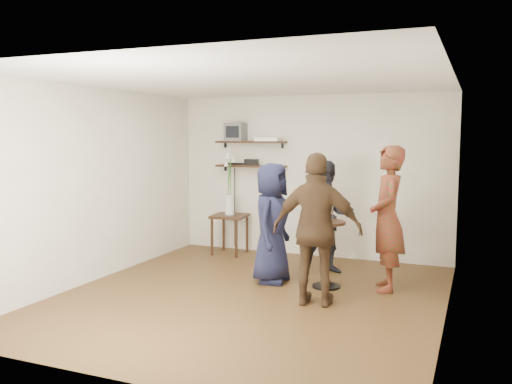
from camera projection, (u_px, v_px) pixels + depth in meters
room at (250, 191)px, 6.47m from camera, size 4.58×5.08×2.68m
shelf_upper at (251, 142)px, 8.98m from camera, size 1.20×0.25×0.04m
shelf_lower at (251, 166)px, 9.02m from camera, size 1.20×0.25×0.04m
crt_monitor at (236, 132)px, 9.06m from camera, size 0.32×0.30×0.30m
dvd_deck at (268, 139)px, 8.86m from camera, size 0.40×0.24×0.06m
radio at (251, 162)px, 9.01m from camera, size 0.22×0.10×0.10m
power_strip at (236, 164)px, 9.18m from camera, size 0.30×0.05×0.03m
side_table at (230, 221)px, 8.94m from camera, size 0.61×0.61×0.66m
vase_lilies at (229, 194)px, 8.89m from camera, size 0.20×0.21×1.06m
drinks_table at (327, 245)px, 6.96m from camera, size 0.48×0.48×0.87m
wine_glass_fl at (321, 211)px, 6.91m from camera, size 0.06×0.06×0.19m
wine_glass_fr at (330, 211)px, 6.85m from camera, size 0.07×0.07×0.21m
wine_glass_bl at (328, 209)px, 6.97m from camera, size 0.07×0.07×0.21m
wine_glass_br at (329, 210)px, 6.92m from camera, size 0.07×0.07×0.21m
person_plaid at (387, 218)px, 6.83m from camera, size 0.60×0.76×1.84m
person_dark at (327, 217)px, 7.68m from camera, size 0.91×0.79×1.61m
person_navy at (271, 223)px, 7.20m from camera, size 0.53×0.79×1.60m
person_brown at (317, 230)px, 6.21m from camera, size 1.08×0.54×1.77m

